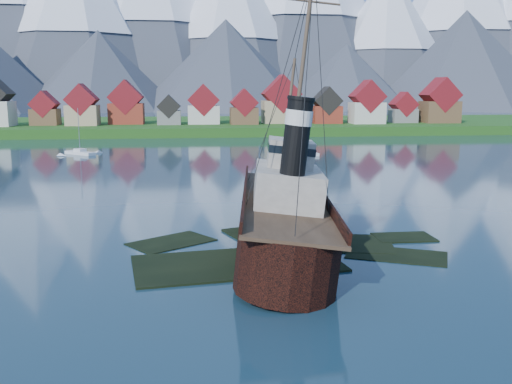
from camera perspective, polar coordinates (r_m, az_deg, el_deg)
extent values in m
plane|color=#162F3F|center=(52.97, 1.16, -6.48)|extent=(1400.00, 1400.00, 0.00)
cube|color=black|center=(50.86, -1.91, -7.58)|extent=(19.08, 11.42, 1.00)
cube|color=black|center=(57.92, 6.54, -5.47)|extent=(15.15, 9.76, 1.00)
cube|color=black|center=(61.90, 1.88, -4.27)|extent=(11.45, 9.06, 1.00)
cube|color=black|center=(55.04, 13.87, -6.60)|extent=(10.27, 8.34, 1.00)
cube|color=black|center=(58.44, -8.46, -5.39)|extent=(9.42, 8.68, 1.00)
cube|color=black|center=(61.45, 14.56, -4.78)|extent=(6.00, 4.00, 1.00)
cube|color=#174A15|center=(220.89, -4.82, 6.29)|extent=(600.00, 80.00, 3.20)
cube|color=#3F3D38|center=(183.02, -4.44, 5.47)|extent=(600.00, 2.50, 2.00)
cube|color=brown|center=(209.32, -20.32, 7.05)|extent=(9.00, 8.00, 5.50)
cube|color=maroon|center=(209.17, -20.39, 8.25)|extent=(9.16, 8.16, 9.16)
cube|color=tan|center=(203.68, -16.95, 7.35)|extent=(10.50, 9.00, 6.80)
cube|color=maroon|center=(203.51, -17.02, 8.84)|extent=(10.69, 9.18, 10.69)
cube|color=maroon|center=(207.62, -12.82, 7.65)|extent=(12.00, 8.50, 7.20)
cube|color=maroon|center=(207.45, -12.88, 9.23)|extent=(12.22, 8.67, 12.22)
cube|color=slate|center=(201.62, -8.68, 7.37)|extent=(8.00, 7.00, 4.80)
cube|color=black|center=(201.47, -8.71, 8.46)|extent=(8.15, 7.14, 8.15)
cube|color=beige|center=(204.51, -5.27, 7.71)|extent=(11.00, 9.50, 6.40)
cube|color=maroon|center=(204.35, -5.29, 9.16)|extent=(11.20, 9.69, 11.20)
cube|color=brown|center=(201.36, -1.22, 7.62)|extent=(9.50, 8.00, 5.80)
cube|color=maroon|center=(201.20, -1.22, 8.93)|extent=(9.67, 8.16, 9.67)
cube|color=tan|center=(208.03, 2.53, 8.00)|extent=(13.50, 10.00, 8.00)
cube|color=maroon|center=(207.88, 2.54, 9.77)|extent=(13.75, 10.20, 13.75)
cube|color=maroon|center=(208.28, 7.05, 7.69)|extent=(10.00, 8.50, 6.20)
cube|color=black|center=(208.12, 7.08, 9.04)|extent=(10.18, 8.67, 10.18)
cube|color=beige|center=(209.11, 11.01, 7.77)|extent=(11.50, 9.00, 7.50)
cube|color=maroon|center=(208.96, 11.07, 9.36)|extent=(11.71, 9.18, 11.71)
cube|color=slate|center=(217.88, 14.48, 7.40)|extent=(9.00, 7.50, 5.00)
cube|color=maroon|center=(217.74, 14.53, 8.48)|extent=(9.16, 7.65, 9.16)
cube|color=brown|center=(220.98, 17.86, 7.63)|extent=(12.50, 10.00, 7.80)
cube|color=maroon|center=(220.83, 17.95, 9.22)|extent=(12.73, 10.20, 12.73)
cone|color=#2D333D|center=(516.99, -17.65, 16.24)|extent=(180.00, 180.00, 150.00)
cone|color=#2D333D|center=(551.07, -10.48, 17.71)|extent=(210.00, 210.00, 180.00)
cone|color=#2D333D|center=(524.47, -2.63, 16.33)|extent=(170.00, 170.00, 145.00)
cone|color=#2D333D|center=(581.18, 4.29, 18.45)|extent=(240.00, 240.00, 200.00)
cone|color=#2D333D|center=(541.93, 12.92, 14.83)|extent=(150.00, 150.00, 125.00)
cone|color=white|center=(544.59, 13.03, 17.45)|extent=(93.00, 93.00, 75.00)
cone|color=#2D333D|center=(602.04, 19.51, 16.19)|extent=(200.00, 200.00, 170.00)
cone|color=#2D333D|center=(429.08, -15.37, 11.50)|extent=(120.00, 120.00, 58.00)
cone|color=#2D333D|center=(420.41, -2.99, 12.43)|extent=(136.00, 136.00, 66.00)
cone|color=#2D333D|center=(439.16, 9.01, 11.18)|extent=(110.00, 110.00, 50.00)
cone|color=#2D333D|center=(468.85, 20.07, 12.16)|extent=(150.00, 150.00, 75.00)
cube|color=black|center=(53.73, 2.27, -3.48)|extent=(7.84, 22.57, 4.70)
cone|color=black|center=(67.91, 0.38, -0.56)|extent=(7.84, 7.84, 7.84)
cylinder|color=black|center=(43.02, 4.60, -7.03)|extent=(7.84, 7.84, 4.70)
cube|color=#4C3826|center=(53.20, 2.29, -0.90)|extent=(7.68, 29.79, 0.28)
cube|color=black|center=(52.66, -1.75, -0.45)|extent=(0.22, 28.85, 1.01)
cube|color=black|center=(53.80, 6.26, -0.28)|extent=(0.22, 28.85, 1.01)
cube|color=#ADA89E|center=(51.26, 2.59, 0.58)|extent=(5.82, 9.52, 3.36)
cube|color=#ADA89E|center=(51.95, 2.42, 3.95)|extent=(4.03, 4.48, 2.46)
cylinder|color=black|center=(47.04, 3.36, 5.61)|extent=(2.13, 2.13, 6.27)
cylinder|color=silver|center=(46.94, 3.38, 7.52)|extent=(2.24, 2.24, 1.23)
cylinder|color=#473828|center=(61.15, 1.04, 7.02)|extent=(0.31, 0.31, 13.44)
cylinder|color=#473828|center=(49.50, 2.92, 13.50)|extent=(0.36, 0.36, 14.56)
cube|color=silver|center=(140.85, -17.17, 3.65)|extent=(8.02, 7.54, 1.17)
cube|color=silver|center=(140.75, -17.19, 4.02)|extent=(3.13, 3.09, 0.69)
cylinder|color=gray|center=(140.35, -17.30, 5.95)|extent=(0.14, 0.14, 10.18)
cube|color=silver|center=(135.75, 5.17, 3.83)|extent=(3.71, 9.79, 1.15)
cube|color=silver|center=(135.65, 5.18, 4.21)|extent=(2.46, 2.94, 0.67)
cylinder|color=gray|center=(135.24, 5.21, 6.16)|extent=(0.13, 0.13, 9.93)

